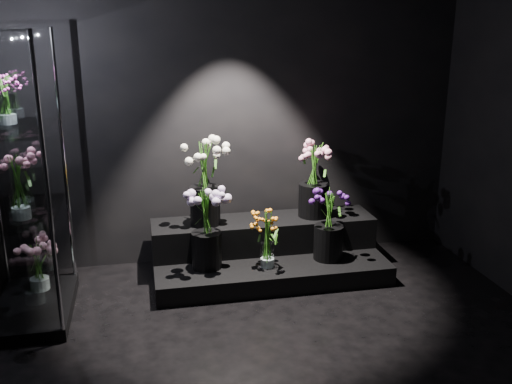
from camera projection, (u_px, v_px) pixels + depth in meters
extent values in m
plane|color=black|center=(295.00, 380.00, 3.49)|extent=(4.00, 4.00, 0.00)
plane|color=black|center=(237.00, 106.00, 4.96)|extent=(4.00, 0.00, 4.00)
cube|color=black|center=(269.00, 266.00, 4.91)|extent=(1.96, 0.87, 0.16)
cube|color=black|center=(264.00, 233.00, 5.05)|extent=(1.96, 0.43, 0.27)
cube|color=black|center=(34.00, 308.00, 4.27)|extent=(0.56, 0.94, 0.09)
cube|color=white|center=(22.00, 213.00, 4.05)|extent=(0.50, 0.88, 0.01)
cube|color=white|center=(11.00, 128.00, 3.88)|extent=(0.50, 0.88, 0.01)
cylinder|color=white|center=(267.00, 255.00, 4.67)|extent=(0.12, 0.12, 0.21)
cylinder|color=black|center=(207.00, 250.00, 4.65)|extent=(0.25, 0.25, 0.31)
cylinder|color=black|center=(328.00, 242.00, 4.82)|extent=(0.25, 0.25, 0.30)
cylinder|color=black|center=(205.00, 206.00, 4.85)|extent=(0.26, 0.26, 0.33)
cylinder|color=black|center=(313.00, 200.00, 5.06)|extent=(0.27, 0.27, 0.30)
cylinder|color=white|center=(20.00, 202.00, 3.88)|extent=(0.13, 0.13, 0.25)
cylinder|color=white|center=(7.00, 110.00, 3.95)|extent=(0.13, 0.13, 0.20)
cylinder|color=white|center=(39.00, 273.00, 4.41)|extent=(0.16, 0.16, 0.28)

